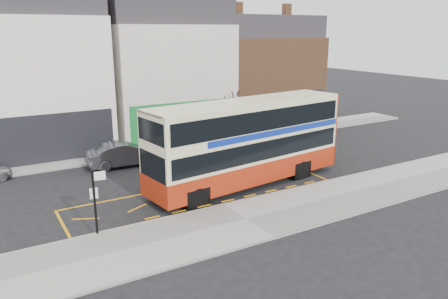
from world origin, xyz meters
TOP-DOWN VIEW (x-y plane):
  - ground at (0.00, 0.00)m, footprint 120.00×120.00m
  - pavement at (0.00, -2.30)m, footprint 40.00×4.00m
  - kerb at (0.00, -0.38)m, footprint 40.00×0.15m
  - far_pavement at (0.00, 11.00)m, footprint 50.00×3.00m
  - road_markings at (0.00, 1.60)m, footprint 14.00×3.40m
  - terrace_left at (-5.50, 14.99)m, footprint 8.00×8.01m
  - terrace_green_shop at (3.50, 14.99)m, footprint 9.00×8.01m
  - terrace_right at (12.50, 14.99)m, footprint 9.00×8.01m
  - double_decker_bus at (2.77, 1.76)m, footprint 11.73×4.02m
  - bus_stop_post at (-5.94, -0.40)m, footprint 0.67×0.17m
  - car_grey at (-1.95, 8.40)m, footprint 4.61×1.80m
  - car_white at (6.72, 8.21)m, footprint 5.33×2.29m
  - street_tree_right at (7.35, 11.34)m, footprint 2.20×2.20m

SIDE VIEW (x-z plane):
  - ground at x=0.00m, z-range 0.00..0.00m
  - road_markings at x=0.00m, z-range 0.00..0.01m
  - pavement at x=0.00m, z-range 0.00..0.15m
  - kerb at x=0.00m, z-range 0.00..0.15m
  - far_pavement at x=0.00m, z-range 0.00..0.15m
  - car_grey at x=-1.95m, z-range 0.00..1.50m
  - car_white at x=6.72m, z-range 0.00..1.53m
  - bus_stop_post at x=-5.94m, z-range 0.44..3.15m
  - double_decker_bus at x=2.77m, z-range 0.12..4.71m
  - street_tree_right at x=7.35m, z-range 0.86..5.62m
  - terrace_right at x=12.50m, z-range -0.58..9.72m
  - terrace_green_shop at x=3.50m, z-range -0.58..10.72m
  - terrace_left at x=-5.50m, z-range -0.58..11.22m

